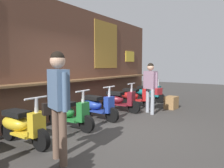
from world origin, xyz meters
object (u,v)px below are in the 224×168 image
shopper_browsing (151,83)px  merchandise_crate (171,103)px  scooter_yellow (21,125)px  shopper_with_handbag (58,95)px  scooter_green (68,113)px  scooter_maroon (118,100)px  scooter_blue (96,105)px  scooter_red (134,96)px  scooter_teal (147,92)px

shopper_browsing → merchandise_crate: 1.36m
scooter_yellow → shopper_with_handbag: bearing=-5.7°
scooter_green → scooter_maroon: same height
scooter_green → scooter_blue: (1.10, -0.00, 0.00)m
scooter_red → scooter_teal: bearing=87.0°
scooter_teal → scooter_maroon: bearing=-88.4°
scooter_red → shopper_with_handbag: (-4.68, -1.18, 0.69)m
scooter_blue → scooter_red: bearing=93.4°
scooter_teal → merchandise_crate: bearing=-31.6°
scooter_maroon → shopper_browsing: bearing=15.2°
scooter_yellow → shopper_with_handbag: 1.37m
scooter_blue → shopper_with_handbag: bearing=-60.6°
scooter_yellow → scooter_blue: (2.33, -0.00, 0.00)m
scooter_green → scooter_red: 3.36m
scooter_red → scooter_green: bearing=-93.0°
scooter_yellow → merchandise_crate: size_ratio=3.08×
shopper_with_handbag → scooter_red: bearing=-145.7°
scooter_green → shopper_with_handbag: size_ratio=0.80×
scooter_yellow → scooter_maroon: bearing=88.6°
scooter_teal → merchandise_crate: (-0.87, -1.32, -0.17)m
scooter_blue → merchandise_crate: size_ratio=3.08×
scooter_blue → shopper_with_handbag: 2.77m
scooter_yellow → shopper_browsing: (3.83, -1.01, 0.58)m
scooter_red → shopper_with_handbag: shopper_with_handbag is taller
scooter_yellow → scooter_green: 1.23m
scooter_maroon → scooter_green: bearing=-92.0°
merchandise_crate → scooter_teal: bearing=56.7°
shopper_browsing → merchandise_crate: shopper_browsing is taller
scooter_blue → scooter_red: (2.27, 0.00, 0.00)m
scooter_red → merchandise_crate: 1.37m
scooter_yellow → scooter_green: same height
scooter_yellow → scooter_teal: size_ratio=1.00×
scooter_green → scooter_teal: bearing=87.9°
scooter_blue → scooter_red: 2.27m
scooter_blue → shopper_browsing: bearing=59.5°
scooter_maroon → shopper_with_handbag: shopper_with_handbag is taller
scooter_blue → shopper_browsing: (1.50, -1.01, 0.58)m
scooter_green → scooter_yellow: bearing=-92.1°
shopper_with_handbag → merchandise_crate: (5.01, -0.15, -0.86)m
scooter_maroon → scooter_red: size_ratio=1.00×
shopper_browsing → scooter_yellow: bearing=179.4°
scooter_red → scooter_blue: bearing=-93.0°
scooter_red → shopper_browsing: size_ratio=0.87×
scooter_green → scooter_blue: 1.10m
scooter_red → scooter_teal: same height
shopper_with_handbag → merchandise_crate: shopper_with_handbag is taller
scooter_teal → shopper_browsing: bearing=-61.1°
scooter_maroon → scooter_teal: (2.27, 0.00, 0.00)m
scooter_teal → shopper_browsing: size_ratio=0.87×
scooter_maroon → shopper_browsing: size_ratio=0.87×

